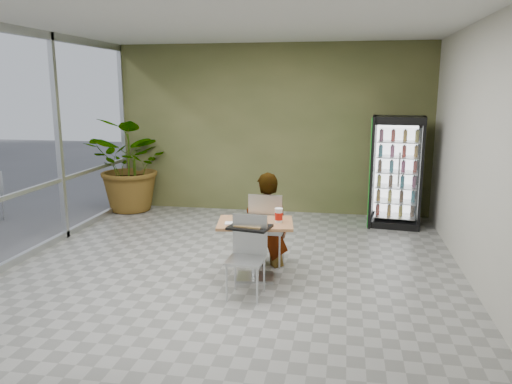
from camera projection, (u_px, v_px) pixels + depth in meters
ground at (229, 275)px, 6.46m from camera, size 7.00×7.00×0.00m
room_envelope at (228, 152)px, 6.14m from camera, size 6.00×7.00×3.20m
storefront_frame at (10, 147)px, 6.66m from camera, size 0.10×7.00×3.20m
dining_table at (255, 238)px, 6.23m from camera, size 1.01×0.77×0.75m
chair_far at (266, 224)px, 6.68m from camera, size 0.45×0.46×1.01m
chair_near at (248, 249)px, 5.78m from camera, size 0.44×0.44×0.94m
seated_woman at (267, 230)px, 6.76m from camera, size 0.59×0.38×1.59m
pizza_plate at (247, 219)px, 6.23m from camera, size 0.30×0.22×0.03m
soda_cup at (279, 216)px, 6.15m from camera, size 0.10×0.10×0.18m
napkin_stack at (230, 223)px, 6.08m from camera, size 0.15×0.15×0.02m
cafeteria_tray at (250, 227)px, 5.90m from camera, size 0.54×0.43×0.03m
beverage_fridge at (397, 172)px, 8.61m from camera, size 0.95×0.76×1.91m
potted_plant at (133, 165)px, 9.67m from camera, size 2.07×1.94×1.83m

